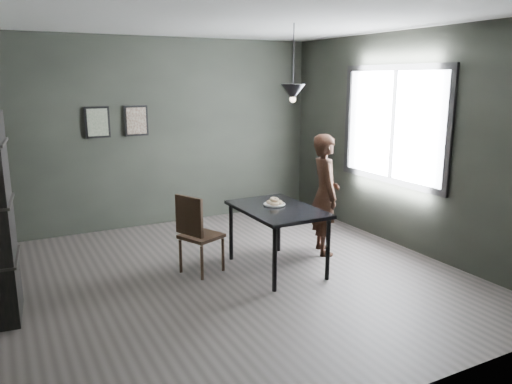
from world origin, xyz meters
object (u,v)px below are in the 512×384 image
woman (325,194)px  pendant_lamp (293,92)px  cafe_table (277,214)px  wood_chair (196,230)px  white_plate (274,205)px

woman → pendant_lamp: pendant_lamp is taller
cafe_table → wood_chair: 0.95m
wood_chair → cafe_table: bearing=-41.9°
cafe_table → white_plate: bearing=78.2°
white_plate → woman: 0.82m
woman → white_plate: bearing=118.6°
cafe_table → white_plate: (0.02, 0.10, 0.08)m
cafe_table → wood_chair: size_ratio=1.28×
woman → wood_chair: bearing=107.5°
wood_chair → pendant_lamp: 1.91m
wood_chair → pendant_lamp: (1.14, -0.20, 1.52)m
wood_chair → woman: bearing=-25.8°
white_plate → wood_chair: wood_chair is taller
woman → pendant_lamp: bearing=122.2°
wood_chair → pendant_lamp: bearing=-33.2°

